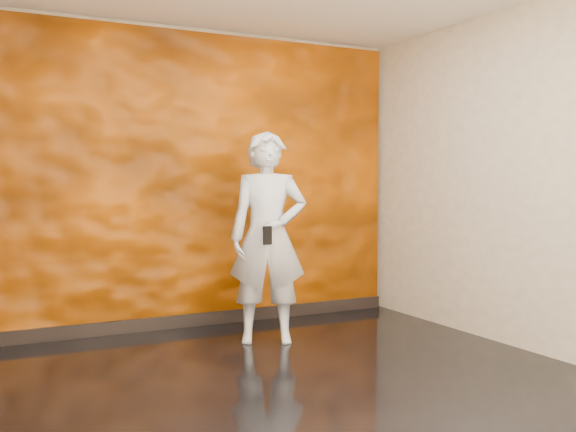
% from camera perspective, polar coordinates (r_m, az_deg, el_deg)
% --- Properties ---
extents(room, '(4.02, 4.02, 2.81)m').
position_cam_1_polar(room, '(4.33, 1.17, 3.58)').
color(room, black).
rests_on(room, ground).
extents(feature_wall, '(3.90, 0.06, 2.75)m').
position_cam_1_polar(feature_wall, '(6.13, -7.38, 3.21)').
color(feature_wall, '#D15800').
rests_on(feature_wall, ground).
extents(baseboard, '(3.90, 0.04, 0.12)m').
position_cam_1_polar(baseboard, '(6.23, -7.17, -9.03)').
color(baseboard, black).
rests_on(baseboard, ground).
extents(man, '(0.77, 0.65, 1.78)m').
position_cam_1_polar(man, '(5.44, -1.79, -1.89)').
color(man, '#A0A7AF').
rests_on(man, ground).
extents(phone, '(0.08, 0.04, 0.15)m').
position_cam_1_polar(phone, '(5.15, -1.84, -1.73)').
color(phone, black).
rests_on(phone, man).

